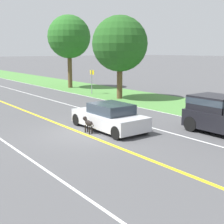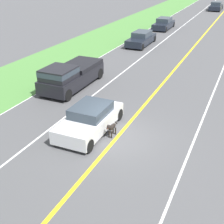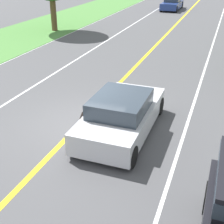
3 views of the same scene
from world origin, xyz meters
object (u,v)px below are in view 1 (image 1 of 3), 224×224
at_px(roadside_tree_right_near, 120,44).
at_px(roadside_tree_right_far, 69,37).
at_px(ego_car, 109,117).
at_px(dog, 88,123).
at_px(street_sign, 92,79).

relative_size(roadside_tree_right_near, roadside_tree_right_far, 0.89).
xyz_separation_m(ego_car, dog, (-1.24, 0.11, -0.14)).
height_order(dog, roadside_tree_right_far, roadside_tree_right_far).
bearing_deg(street_sign, roadside_tree_right_near, -86.10).
relative_size(ego_car, roadside_tree_right_near, 0.63).
relative_size(dog, roadside_tree_right_near, 0.16).
height_order(dog, roadside_tree_right_near, roadside_tree_right_near).
xyz_separation_m(ego_car, roadside_tree_right_far, (7.46, 17.09, 4.73)).
relative_size(dog, street_sign, 0.47).
height_order(roadside_tree_right_near, roadside_tree_right_far, roadside_tree_right_far).
distance_m(roadside_tree_right_near, roadside_tree_right_far, 9.38).
xyz_separation_m(ego_car, street_sign, (6.59, 11.55, 0.80)).
bearing_deg(ego_car, roadside_tree_right_far, 66.42).
bearing_deg(roadside_tree_right_far, roadside_tree_right_near, -93.76).
distance_m(dog, roadside_tree_right_far, 19.69).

